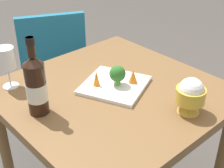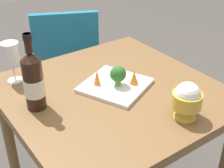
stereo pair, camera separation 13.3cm
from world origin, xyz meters
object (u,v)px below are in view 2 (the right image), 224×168
at_px(wine_glass, 11,54).
at_px(chair_near_window, 67,57).
at_px(serving_plate, 115,85).
at_px(carrot_garnish_right, 134,78).
at_px(carrot_garnish_left, 97,77).
at_px(wine_bottle, 33,81).
at_px(rice_bowl, 187,100).
at_px(broccoli_floret, 118,74).

bearing_deg(wine_glass, chair_near_window, 43.41).
relative_size(wine_glass, serving_plate, 0.54).
bearing_deg(chair_near_window, carrot_garnish_right, -72.11).
relative_size(chair_near_window, carrot_garnish_left, 12.69).
bearing_deg(chair_near_window, serving_plate, -77.24).
height_order(wine_bottle, carrot_garnish_right, wine_bottle).
height_order(wine_glass, serving_plate, wine_glass).
relative_size(chair_near_window, rice_bowl, 6.00).
height_order(rice_bowl, carrot_garnish_left, rice_bowl).
distance_m(broccoli_floret, carrot_garnish_left, 0.09).
height_order(chair_near_window, wine_bottle, wine_bottle).
xyz_separation_m(wine_bottle, serving_plate, (0.33, -0.05, -0.11)).
height_order(broccoli_floret, carrot_garnish_right, broccoli_floret).
bearing_deg(broccoli_floret, wine_glass, 136.50).
relative_size(wine_glass, carrot_garnish_left, 2.67).
bearing_deg(serving_plate, carrot_garnish_left, 148.39).
bearing_deg(rice_bowl, chair_near_window, 85.44).
bearing_deg(carrot_garnish_left, carrot_garnish_right, -33.18).
relative_size(rice_bowl, serving_plate, 0.43).
height_order(wine_bottle, rice_bowl, wine_bottle).
bearing_deg(broccoli_floret, wine_bottle, 168.69).
height_order(serving_plate, carrot_garnish_right, carrot_garnish_right).
distance_m(carrot_garnish_left, carrot_garnish_right, 0.16).
xyz_separation_m(rice_bowl, broccoli_floret, (-0.08, 0.31, -0.01)).
distance_m(wine_glass, broccoli_floret, 0.46).
bearing_deg(rice_bowl, wine_bottle, 137.94).
bearing_deg(carrot_garnish_right, carrot_garnish_left, 146.82).
bearing_deg(rice_bowl, carrot_garnish_left, 112.35).
bearing_deg(wine_glass, broccoli_floret, -43.50).
height_order(wine_glass, broccoli_floret, wine_glass).
bearing_deg(broccoli_floret, carrot_garnish_left, 142.80).
relative_size(wine_bottle, carrot_garnish_left, 4.48).
height_order(rice_bowl, broccoli_floret, rice_bowl).
distance_m(chair_near_window, serving_plate, 0.81).
relative_size(rice_bowl, carrot_garnish_left, 2.12).
xyz_separation_m(serving_plate, carrot_garnish_right, (0.07, -0.04, 0.04)).
bearing_deg(rice_bowl, carrot_garnish_right, 93.73).
bearing_deg(chair_near_window, wine_glass, -111.36).
xyz_separation_m(chair_near_window, carrot_garnish_right, (-0.10, -0.81, 0.25)).
bearing_deg(carrot_garnish_right, chair_near_window, 82.65).
xyz_separation_m(wine_bottle, wine_glass, (0.01, 0.24, 0.01)).
bearing_deg(wine_bottle, chair_near_window, 54.81).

